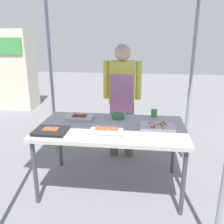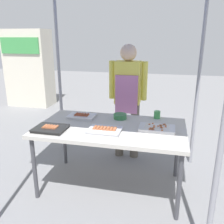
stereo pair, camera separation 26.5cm
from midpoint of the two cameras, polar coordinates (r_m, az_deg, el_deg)
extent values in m
plane|color=slate|center=(3.01, 2.41, -16.93)|extent=(18.00, 18.00, 0.00)
cube|color=#B7B2A8|center=(2.66, 2.61, -3.85)|extent=(1.60, 0.90, 0.04)
cylinder|color=#3F3F44|center=(2.72, -15.02, -12.75)|extent=(0.04, 0.04, 0.71)
cylinder|color=#3F3F44|center=(2.47, 18.57, -16.49)|extent=(0.04, 0.04, 0.71)
cylinder|color=#3F3F44|center=(3.35, -8.85, -6.38)|extent=(0.04, 0.04, 0.71)
cylinder|color=#3F3F44|center=(3.15, 17.39, -8.63)|extent=(0.04, 0.04, 0.71)
cylinder|color=gray|center=(3.57, -10.19, 8.58)|extent=(0.04, 0.04, 2.33)
cylinder|color=gray|center=(3.32, 21.84, 6.97)|extent=(0.04, 0.04, 2.33)
cube|color=silver|center=(2.50, 1.29, -4.52)|extent=(0.33, 0.23, 0.02)
cube|color=silver|center=(2.50, 1.29, -4.18)|extent=(0.34, 0.25, 0.01)
cylinder|color=#B7663D|center=(2.52, -1.06, -3.77)|extent=(0.03, 0.09, 0.03)
cylinder|color=#B7663D|center=(2.51, -0.28, -3.83)|extent=(0.03, 0.09, 0.03)
cylinder|color=#B7663D|center=(2.50, 0.50, -3.90)|extent=(0.03, 0.09, 0.03)
cylinder|color=#B7663D|center=(2.49, 1.29, -3.96)|extent=(0.03, 0.09, 0.03)
cylinder|color=#B7663D|center=(2.49, 2.09, -4.03)|extent=(0.03, 0.09, 0.03)
cylinder|color=#B7663D|center=(2.48, 2.88, -4.09)|extent=(0.03, 0.09, 0.03)
cylinder|color=#B7663D|center=(2.48, 3.68, -4.16)|extent=(0.03, 0.09, 0.03)
cube|color=silver|center=(2.63, 13.34, -3.94)|extent=(0.36, 0.22, 0.02)
cube|color=silver|center=(2.62, 13.36, -3.62)|extent=(0.37, 0.23, 0.01)
cylinder|color=tan|center=(2.53, 13.36, -4.25)|extent=(0.26, 0.01, 0.01)
cube|color=#B7663D|center=(2.54, 14.61, -4.33)|extent=(0.02, 0.02, 0.02)
cube|color=#B7663D|center=(2.53, 11.80, -4.15)|extent=(0.02, 0.02, 0.02)
cube|color=#B7663D|center=(2.53, 12.29, -4.18)|extent=(0.02, 0.02, 0.02)
cube|color=#B7663D|center=(2.53, 12.63, -4.20)|extent=(0.02, 0.02, 0.02)
cylinder|color=tan|center=(2.57, 13.36, -3.96)|extent=(0.26, 0.01, 0.01)
cube|color=#B7663D|center=(2.57, 12.47, -3.90)|extent=(0.02, 0.02, 0.02)
cube|color=#B7663D|center=(2.57, 11.95, -3.86)|extent=(0.02, 0.02, 0.02)
cylinder|color=tan|center=(2.60, 13.37, -3.68)|extent=(0.26, 0.01, 0.01)
cube|color=#B7663D|center=(2.60, 14.58, -3.76)|extent=(0.02, 0.02, 0.02)
cube|color=#B7663D|center=(2.60, 12.75, -3.63)|extent=(0.02, 0.02, 0.02)
cube|color=#B7663D|center=(2.60, 14.31, -3.74)|extent=(0.02, 0.02, 0.02)
cylinder|color=tan|center=(2.64, 13.37, -3.40)|extent=(0.26, 0.01, 0.01)
cube|color=#B7663D|center=(2.64, 14.26, -3.46)|extent=(0.02, 0.02, 0.02)
cube|color=#B7663D|center=(2.64, 15.29, -3.53)|extent=(0.02, 0.02, 0.02)
cube|color=#B7663D|center=(2.64, 13.57, -3.41)|extent=(0.02, 0.02, 0.02)
cube|color=#B7663D|center=(2.63, 12.71, -3.36)|extent=(0.02, 0.02, 0.02)
cylinder|color=tan|center=(2.67, 13.37, -3.13)|extent=(0.26, 0.01, 0.01)
cube|color=#B7663D|center=(2.67, 15.25, -3.25)|extent=(0.02, 0.02, 0.02)
cube|color=#B7663D|center=(2.67, 11.59, -3.01)|extent=(0.02, 0.02, 0.02)
cube|color=#B7663D|center=(2.67, 14.28, -3.19)|extent=(0.02, 0.02, 0.02)
cube|color=#B7663D|center=(2.67, 14.06, -3.18)|extent=(0.02, 0.02, 0.02)
cylinder|color=tan|center=(2.70, 13.38, -2.87)|extent=(0.26, 0.01, 0.01)
cube|color=#B7663D|center=(2.70, 14.78, -2.96)|extent=(0.02, 0.02, 0.02)
cube|color=#B7663D|center=(2.71, 15.02, -2.98)|extent=(0.02, 0.02, 0.02)
cube|color=#B7663D|center=(2.70, 12.32, -2.80)|extent=(0.02, 0.02, 0.02)
cube|color=silver|center=(2.94, -4.54, -1.19)|extent=(0.31, 0.20, 0.02)
cube|color=silver|center=(2.93, -4.55, -0.89)|extent=(0.32, 0.21, 0.01)
cylinder|color=brown|center=(2.95, -5.82, -0.62)|extent=(0.03, 0.08, 0.03)
cylinder|color=brown|center=(2.94, -5.19, -0.67)|extent=(0.03, 0.08, 0.03)
cylinder|color=brown|center=(2.93, -4.56, -0.72)|extent=(0.03, 0.08, 0.03)
cylinder|color=brown|center=(2.92, -3.92, -0.77)|extent=(0.03, 0.08, 0.03)
cylinder|color=brown|center=(2.91, -3.27, -0.81)|extent=(0.03, 0.08, 0.03)
cube|color=black|center=(2.60, -11.45, -4.03)|extent=(0.32, 0.26, 0.02)
cube|color=black|center=(2.59, -11.47, -3.70)|extent=(0.33, 0.27, 0.01)
cylinder|color=#B7663D|center=(2.62, -12.73, -3.40)|extent=(0.03, 0.09, 0.03)
cylinder|color=#B7663D|center=(2.60, -12.11, -3.47)|extent=(0.03, 0.09, 0.03)
cylinder|color=#B7663D|center=(2.59, -11.48, -3.53)|extent=(0.03, 0.09, 0.03)
cylinder|color=#B7663D|center=(2.58, -10.84, -3.59)|extent=(0.03, 0.09, 0.03)
cylinder|color=#B7663D|center=(2.57, -10.20, -3.66)|extent=(0.03, 0.09, 0.03)
cylinder|color=#33723F|center=(2.90, 4.52, -1.05)|extent=(0.16, 0.16, 0.06)
cylinder|color=#3F994C|center=(2.97, 13.06, -0.66)|extent=(0.07, 0.07, 0.09)
cylinder|color=#595147|center=(3.52, 3.92, -4.13)|extent=(0.12, 0.12, 0.81)
cylinder|color=#595147|center=(3.50, 7.49, -4.40)|extent=(0.12, 0.12, 0.81)
cube|color=#D8CC4C|center=(3.32, 6.06, 6.86)|extent=(0.34, 0.20, 0.57)
cube|color=#B26B9E|center=(3.24, 5.73, 4.03)|extent=(0.30, 0.02, 0.51)
cylinder|color=#D8CC4C|center=(3.34, 2.30, 7.53)|extent=(0.08, 0.08, 0.51)
cylinder|color=#D8CC4C|center=(3.29, 9.90, 7.12)|extent=(0.08, 0.08, 0.51)
sphere|color=#D8B293|center=(3.27, 6.28, 13.67)|extent=(0.22, 0.22, 0.22)
cube|color=beige|center=(6.40, -17.69, 9.72)|extent=(1.07, 0.57, 1.85)
cube|color=#3F994C|center=(6.09, -19.67, 14.44)|extent=(0.96, 0.03, 0.36)
camera|label=1|loc=(0.13, -87.14, 0.90)|focal=39.03mm
camera|label=2|loc=(0.13, 92.86, -0.90)|focal=39.03mm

